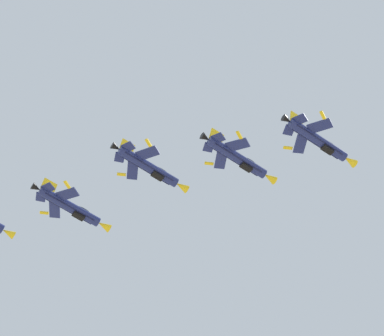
{
  "coord_description": "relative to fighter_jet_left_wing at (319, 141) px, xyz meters",
  "views": [
    {
      "loc": [
        2.77,
        -4.57,
        1.65
      ],
      "look_at": [
        -34.76,
        47.82,
        120.17
      ],
      "focal_mm": 71.53,
      "sensor_mm": 36.0,
      "label": 1
    }
  ],
  "objects": [
    {
      "name": "fighter_jet_right_outer",
      "position": [
        -42.58,
        -15.46,
        -2.04
      ],
      "size": [
        9.93,
        15.45,
        4.63
      ],
      "rotation": [
        0.0,
        0.29,
        5.94
      ],
      "color": "navy"
    },
    {
      "name": "fighter_jet_right_wing",
      "position": [
        -13.37,
        -5.14,
        0.35
      ],
      "size": [
        9.74,
        15.45,
        4.89
      ],
      "rotation": [
        0.0,
        0.36,
        5.94
      ],
      "color": "navy"
    },
    {
      "name": "fighter_jet_left_outer",
      "position": [
        -27.41,
        -12.49,
        1.03
      ],
      "size": [
        10.02,
        15.45,
        4.45
      ],
      "rotation": [
        0.0,
        0.25,
        5.94
      ],
      "color": "navy"
    },
    {
      "name": "fighter_jet_left_wing",
      "position": [
        0.0,
        0.0,
        0.0
      ],
      "size": [
        9.97,
        15.45,
        4.56
      ],
      "rotation": [
        0.0,
        0.27,
        5.94
      ],
      "color": "navy"
    }
  ]
}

